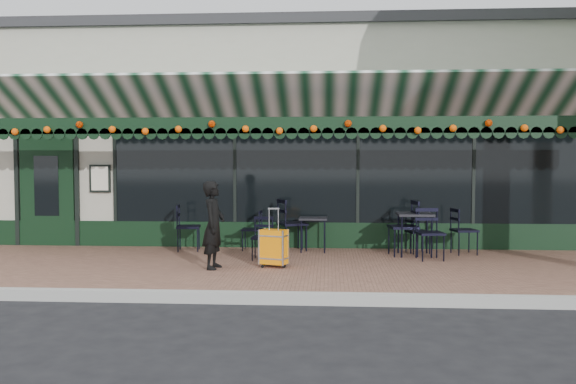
# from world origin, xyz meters

# --- Properties ---
(ground) EXTENTS (80.00, 80.00, 0.00)m
(ground) POSITION_xyz_m (0.00, 0.00, 0.00)
(ground) COLOR black
(ground) RESTS_ON ground
(sidewalk) EXTENTS (18.00, 4.00, 0.15)m
(sidewalk) POSITION_xyz_m (0.00, 2.00, 0.07)
(sidewalk) COLOR brown
(sidewalk) RESTS_ON ground
(curb) EXTENTS (18.00, 0.16, 0.15)m
(curb) POSITION_xyz_m (0.00, -0.08, 0.07)
(curb) COLOR #9E9E99
(curb) RESTS_ON ground
(restaurant_building) EXTENTS (12.00, 9.60, 4.50)m
(restaurant_building) POSITION_xyz_m (0.00, 7.84, 2.27)
(restaurant_building) COLOR #A8A591
(restaurant_building) RESTS_ON ground
(woman) EXTENTS (0.38, 0.54, 1.38)m
(woman) POSITION_xyz_m (-0.97, 1.58, 0.84)
(woman) COLOR black
(woman) RESTS_ON sidewalk
(suitcase) EXTENTS (0.46, 0.35, 0.94)m
(suitcase) POSITION_xyz_m (-0.04, 1.78, 0.47)
(suitcase) COLOR orange
(suitcase) RESTS_ON sidewalk
(cafe_table_a) EXTENTS (0.62, 0.62, 0.77)m
(cafe_table_a) POSITION_xyz_m (2.38, 3.13, 0.84)
(cafe_table_a) COLOR black
(cafe_table_a) RESTS_ON sidewalk
(cafe_table_b) EXTENTS (0.52, 0.52, 0.64)m
(cafe_table_b) POSITION_xyz_m (0.55, 3.51, 0.72)
(cafe_table_b) COLOR black
(cafe_table_b) RESTS_ON sidewalk
(chair_a_left) EXTENTS (0.57, 0.57, 1.01)m
(chair_a_left) POSITION_xyz_m (2.17, 3.13, 0.65)
(chair_a_left) COLOR black
(chair_a_left) RESTS_ON sidewalk
(chair_a_right) EXTENTS (0.49, 0.49, 0.78)m
(chair_a_right) POSITION_xyz_m (2.48, 3.44, 0.54)
(chair_a_right) COLOR black
(chair_a_right) RESTS_ON sidewalk
(chair_a_front) EXTENTS (0.51, 0.51, 0.90)m
(chair_a_front) POSITION_xyz_m (2.58, 2.67, 0.60)
(chair_a_front) COLOR black
(chair_a_front) RESTS_ON sidewalk
(chair_a_extra) EXTENTS (0.50, 0.50, 0.85)m
(chair_a_extra) POSITION_xyz_m (3.31, 3.36, 0.58)
(chair_a_extra) COLOR black
(chair_a_extra) RESTS_ON sidewalk
(chair_b_left) EXTENTS (0.40, 0.40, 0.77)m
(chair_b_left) POSITION_xyz_m (-0.62, 3.61, 0.54)
(chair_b_left) COLOR black
(chair_b_left) RESTS_ON sidewalk
(chair_b_right) EXTENTS (0.66, 0.66, 1.00)m
(chair_b_right) POSITION_xyz_m (0.15, 3.62, 0.65)
(chair_b_right) COLOR black
(chair_b_right) RESTS_ON sidewalk
(chair_b_front) EXTENTS (0.39, 0.39, 0.75)m
(chair_b_front) POSITION_xyz_m (-0.30, 2.48, 0.52)
(chair_b_front) COLOR black
(chair_b_front) RESTS_ON sidewalk
(chair_solo) EXTENTS (0.50, 0.50, 0.89)m
(chair_solo) POSITION_xyz_m (-1.80, 3.43, 0.60)
(chair_solo) COLOR black
(chair_solo) RESTS_ON sidewalk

